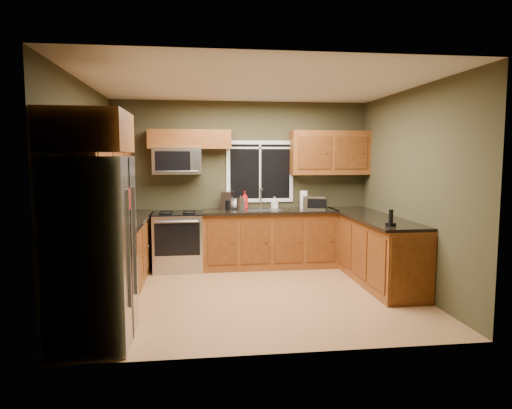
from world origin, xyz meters
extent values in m
plane|color=#A57548|center=(0.00, 0.00, 0.00)|extent=(4.20, 4.20, 0.00)
plane|color=white|center=(0.00, 0.00, 2.70)|extent=(4.20, 4.20, 0.00)
plane|color=#3A3822|center=(0.00, 1.80, 1.35)|extent=(4.20, 0.00, 4.20)
plane|color=#3A3822|center=(0.00, -1.80, 1.35)|extent=(4.20, 0.00, 4.20)
plane|color=#3A3822|center=(-2.10, 0.00, 1.35)|extent=(0.00, 3.60, 3.60)
plane|color=#3A3822|center=(2.10, 0.00, 1.35)|extent=(0.00, 3.60, 3.60)
cube|color=white|center=(0.30, 1.79, 1.55)|extent=(1.12, 0.03, 1.02)
cube|color=black|center=(0.30, 1.78, 1.55)|extent=(1.00, 0.01, 0.90)
cube|color=white|center=(0.30, 1.77, 1.55)|extent=(0.03, 0.01, 0.90)
cube|color=white|center=(0.30, 1.77, 1.94)|extent=(1.00, 0.01, 0.03)
cube|color=brown|center=(-1.80, 0.48, 0.45)|extent=(0.60, 2.65, 0.90)
cube|color=black|center=(-1.78, 0.48, 0.92)|extent=(0.65, 2.65, 0.04)
cube|color=brown|center=(0.42, 1.50, 0.45)|extent=(2.17, 0.60, 0.90)
cube|color=black|center=(0.42, 1.48, 0.92)|extent=(2.17, 0.65, 0.04)
cube|color=brown|center=(1.80, 0.55, 0.45)|extent=(0.60, 2.50, 0.90)
cube|color=#602F11|center=(1.80, -0.71, 0.45)|extent=(0.56, 0.02, 0.82)
cube|color=black|center=(1.78, 0.55, 0.92)|extent=(0.65, 2.50, 0.04)
cube|color=brown|center=(-1.94, 0.48, 1.86)|extent=(0.33, 2.65, 0.72)
cube|color=brown|center=(-0.85, 1.64, 2.07)|extent=(1.30, 0.33, 0.30)
cube|color=brown|center=(1.45, 1.64, 1.86)|extent=(1.30, 0.33, 0.72)
cube|color=brown|center=(-1.74, -1.30, 2.03)|extent=(0.72, 0.90, 0.38)
cube|color=#B7B7BC|center=(-1.74, -1.30, 0.90)|extent=(0.72, 0.90, 1.80)
cube|color=slate|center=(-1.37, -1.50, 0.95)|extent=(0.03, 0.04, 1.10)
cube|color=slate|center=(-1.37, -1.10, 0.95)|extent=(0.03, 0.04, 1.10)
cube|color=black|center=(-1.38, -1.30, 0.90)|extent=(0.01, 0.02, 1.78)
cube|color=red|center=(-1.37, -1.40, 1.40)|extent=(0.01, 0.14, 0.20)
cube|color=#B7B7BC|center=(-1.05, 1.48, 0.45)|extent=(0.76, 0.65, 0.90)
cube|color=black|center=(-1.05, 1.48, 0.91)|extent=(0.76, 0.64, 0.03)
cube|color=black|center=(-1.05, 1.15, 0.55)|extent=(0.68, 0.02, 0.50)
cylinder|color=slate|center=(-1.05, 1.12, 0.82)|extent=(0.64, 0.04, 0.04)
cylinder|color=black|center=(-1.23, 1.33, 0.93)|extent=(0.20, 0.20, 0.01)
cylinder|color=black|center=(-0.87, 1.33, 0.93)|extent=(0.20, 0.20, 0.01)
cylinder|color=black|center=(-1.23, 1.61, 0.93)|extent=(0.20, 0.20, 0.01)
cylinder|color=black|center=(-0.87, 1.61, 0.93)|extent=(0.20, 0.20, 0.01)
cube|color=#B7B7BC|center=(-1.05, 1.61, 1.73)|extent=(0.76, 0.38, 0.42)
cube|color=black|center=(-1.11, 1.42, 1.73)|extent=(0.54, 0.01, 0.30)
cube|color=slate|center=(-0.74, 1.42, 1.73)|extent=(0.10, 0.01, 0.30)
cylinder|color=slate|center=(-1.05, 1.40, 1.57)|extent=(0.66, 0.02, 0.02)
cube|color=slate|center=(0.30, 1.48, 0.94)|extent=(0.60, 0.42, 0.02)
cylinder|color=#B7B7BC|center=(0.30, 1.68, 1.11)|extent=(0.03, 0.03, 0.34)
cylinder|color=#B7B7BC|center=(0.30, 1.60, 1.27)|extent=(0.03, 0.18, 0.03)
cube|color=#B7B7BC|center=(1.15, 1.43, 1.05)|extent=(0.43, 0.37, 0.22)
cube|color=black|center=(1.15, 1.29, 1.05)|extent=(0.29, 0.11, 0.15)
cube|color=slate|center=(-0.24, 1.65, 1.08)|extent=(0.24, 0.26, 0.29)
cylinder|color=black|center=(-0.24, 1.57, 1.02)|extent=(0.14, 0.14, 0.15)
cylinder|color=#B7B7BC|center=(-0.05, 1.52, 1.04)|extent=(0.17, 0.17, 0.20)
cone|color=black|center=(-0.05, 1.52, 1.15)|extent=(0.11, 0.11, 0.05)
cylinder|color=white|center=(1.01, 1.61, 1.09)|extent=(0.15, 0.15, 0.29)
cylinder|color=slate|center=(1.01, 1.61, 1.24)|extent=(0.02, 0.02, 0.04)
imported|color=red|center=(0.03, 1.63, 1.09)|extent=(0.14, 0.14, 0.30)
imported|color=white|center=(0.53, 1.70, 1.04)|extent=(0.11, 0.12, 0.19)
imported|color=white|center=(-0.12, 1.70, 1.03)|extent=(0.17, 0.17, 0.17)
cube|color=black|center=(1.64, -0.42, 0.96)|extent=(0.12, 0.12, 0.04)
cube|color=black|center=(1.64, -0.42, 1.06)|extent=(0.05, 0.04, 0.17)
camera|label=1|loc=(-0.73, -5.75, 1.80)|focal=32.00mm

